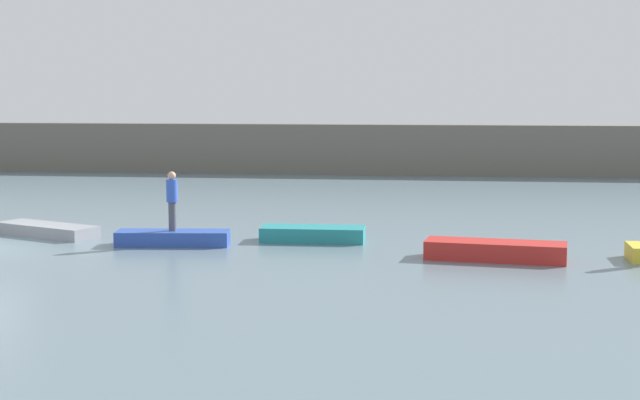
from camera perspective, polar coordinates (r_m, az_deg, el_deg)
name	(u,v)px	position (r m, az deg, el deg)	size (l,w,h in m)	color
embankment_wall	(193,148)	(50.92, -7.56, 3.09)	(80.00, 1.20, 2.59)	#666056
rowboat_grey	(47,230)	(30.28, -15.96, -1.73)	(3.38, 1.07, 0.35)	gray
rowboat_blue	(173,238)	(27.66, -8.77, -2.26)	(3.20, 0.92, 0.42)	#2B4CAD
rowboat_teal	(313,234)	(28.03, -0.43, -2.04)	(3.03, 1.10, 0.44)	teal
rowboat_red	(495,251)	(25.46, 10.42, -2.99)	(3.64, 1.08, 0.49)	red
person_blue_shirt	(172,198)	(27.50, -8.81, 0.13)	(0.32, 0.32, 1.70)	#4C4C56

